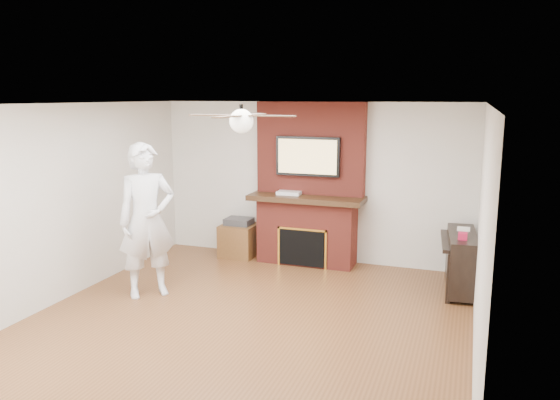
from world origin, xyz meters
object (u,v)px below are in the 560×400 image
(side_table, at_px, (239,238))
(piano, at_px, (461,260))
(person, at_px, (147,220))
(fireplace, at_px, (308,200))

(side_table, height_order, piano, piano)
(piano, bearing_deg, person, -162.72)
(person, distance_m, side_table, 2.19)
(fireplace, bearing_deg, piano, -13.35)
(person, height_order, piano, person)
(side_table, bearing_deg, piano, -8.18)
(piano, bearing_deg, side_table, 167.47)
(piano, bearing_deg, fireplace, 162.02)
(person, relative_size, piano, 1.63)
(fireplace, bearing_deg, side_table, -176.67)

